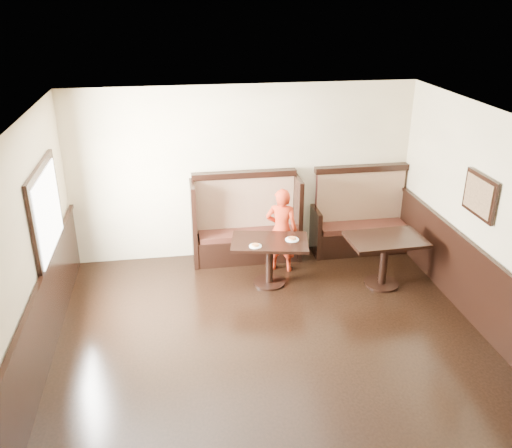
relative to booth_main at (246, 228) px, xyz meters
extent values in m
plane|color=black|center=(0.00, -3.30, -0.53)|extent=(7.00, 7.00, 0.00)
plane|color=beige|center=(0.00, 0.20, 0.87)|extent=(5.50, 0.00, 5.50)
plane|color=beige|center=(-2.75, -3.30, 0.87)|extent=(0.00, 7.00, 7.00)
plane|color=white|center=(0.00, -3.30, 2.27)|extent=(7.00, 7.00, 0.00)
cube|color=black|center=(-2.72, -3.30, -0.03)|extent=(0.05, 6.90, 1.00)
cube|color=black|center=(-2.71, -1.40, 1.02)|extent=(0.05, 1.50, 1.20)
cube|color=white|center=(-2.69, -1.40, 1.02)|extent=(0.01, 1.30, 1.00)
cube|color=black|center=(2.71, -2.10, 1.17)|extent=(0.04, 0.70, 0.55)
cube|color=olive|center=(2.69, -2.10, 1.17)|extent=(0.01, 0.60, 0.45)
cube|color=black|center=(0.00, -0.08, -0.32)|extent=(1.60, 0.50, 0.42)
cube|color=#3A1A12|center=(0.00, -0.08, -0.07)|extent=(1.54, 0.46, 0.09)
cube|color=#4A0E1A|center=(0.00, 0.13, 0.37)|extent=(1.60, 0.12, 0.92)
cube|color=black|center=(0.00, 0.13, 0.87)|extent=(1.68, 0.16, 0.10)
cube|color=black|center=(-0.84, 0.02, 0.15)|extent=(0.07, 0.72, 1.36)
cube|color=black|center=(0.84, 0.02, 0.15)|extent=(0.07, 0.72, 1.36)
cube|color=black|center=(1.95, -0.08, -0.32)|extent=(1.50, 0.50, 0.42)
cube|color=#3A1A12|center=(1.95, -0.08, -0.07)|extent=(1.44, 0.46, 0.09)
cube|color=#4A0E1A|center=(1.95, 0.13, 0.37)|extent=(1.50, 0.12, 0.92)
cube|color=black|center=(1.95, 0.13, 0.87)|extent=(1.58, 0.16, 0.10)
cube|color=black|center=(1.16, 0.02, -0.13)|extent=(0.07, 0.72, 0.80)
cube|color=black|center=(2.74, 0.02, -0.13)|extent=(0.07, 0.72, 0.80)
cube|color=black|center=(0.22, -0.93, 0.16)|extent=(1.23, 0.90, 0.05)
cylinder|color=black|center=(0.22, -0.93, -0.19)|extent=(0.11, 0.11, 0.65)
cylinder|color=black|center=(0.22, -0.93, -0.51)|extent=(0.48, 0.48, 0.03)
cube|color=black|center=(1.89, -1.23, 0.22)|extent=(1.14, 0.77, 0.05)
cylinder|color=black|center=(1.89, -1.23, -0.16)|extent=(0.12, 0.12, 0.71)
cylinder|color=black|center=(1.89, -1.23, -0.51)|extent=(0.52, 0.52, 0.03)
imported|color=#AC2A12|center=(0.49, -0.52, 0.15)|extent=(0.57, 0.47, 1.36)
cylinder|color=white|center=(-0.01, -1.09, 0.19)|extent=(0.18, 0.18, 0.01)
cylinder|color=tan|center=(-0.01, -1.09, 0.21)|extent=(0.11, 0.11, 0.01)
cylinder|color=#EABA54|center=(-0.01, -1.09, 0.22)|extent=(0.10, 0.10, 0.01)
cylinder|color=white|center=(0.55, -0.96, 0.19)|extent=(0.20, 0.20, 0.01)
cylinder|color=tan|center=(0.55, -0.96, 0.21)|extent=(0.12, 0.12, 0.02)
cylinder|color=#EABA54|center=(0.55, -0.96, 0.22)|extent=(0.11, 0.11, 0.01)
camera|label=1|loc=(-1.12, -7.99, 3.58)|focal=38.00mm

